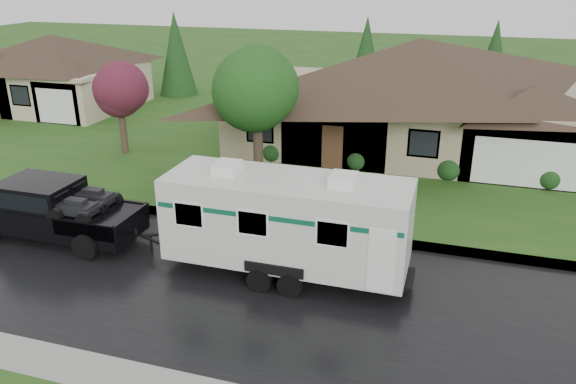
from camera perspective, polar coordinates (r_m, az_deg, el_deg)
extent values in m
plane|color=#234E18|center=(18.61, 1.93, -7.30)|extent=(140.00, 140.00, 0.00)
cube|color=black|center=(16.95, 0.11, -10.45)|extent=(140.00, 8.00, 0.01)
cube|color=gray|center=(20.51, 3.59, -4.17)|extent=(140.00, 0.50, 0.15)
cube|color=#234E18|center=(32.26, 9.01, 5.44)|extent=(140.00, 26.00, 0.15)
cube|color=#9A8B68|center=(30.68, 12.62, 7.39)|extent=(18.00, 10.00, 3.00)
pyramid|color=#36291D|center=(29.96, 13.28, 14.99)|extent=(19.44, 10.80, 2.60)
cube|color=#9A8B68|center=(27.93, 23.10, 4.40)|extent=(5.76, 4.00, 2.70)
cube|color=tan|center=(41.79, -22.42, 9.92)|extent=(10.00, 8.00, 2.80)
pyramid|color=#36291D|center=(41.31, -23.12, 14.52)|extent=(10.80, 8.64, 2.00)
cube|color=tan|center=(38.44, -20.71, 9.02)|extent=(3.20, 4.00, 2.52)
cylinder|color=#382B1E|center=(24.00, -3.03, 3.49)|extent=(0.42, 0.42, 2.71)
sphere|color=#23581C|center=(23.23, -3.18, 10.46)|extent=(3.74, 3.74, 3.74)
cylinder|color=#382B1E|center=(30.02, -16.36, 5.70)|extent=(0.35, 0.35, 1.98)
sphere|color=maroon|center=(29.52, -16.81, 9.74)|extent=(2.74, 2.74, 2.74)
sphere|color=#143814|center=(27.70, -1.57, 4.20)|extent=(1.00, 1.00, 1.00)
sphere|color=#143814|center=(26.72, 7.02, 3.37)|extent=(1.00, 1.00, 1.00)
sphere|color=#143814|center=(26.38, 16.02, 2.41)|extent=(1.00, 1.00, 1.00)
sphere|color=#143814|center=(26.70, 25.02, 1.39)|extent=(1.00, 1.00, 1.00)
cube|color=black|center=(21.65, -22.70, -2.28)|extent=(6.39, 2.13, 0.92)
cube|color=black|center=(21.61, -23.89, -0.14)|extent=(2.56, 2.00, 0.96)
cube|color=black|center=(21.60, -23.91, -0.01)|extent=(2.34, 2.05, 0.59)
cube|color=black|center=(20.38, -18.36, -2.49)|extent=(2.34, 2.02, 0.06)
cylinder|color=black|center=(23.78, -24.81, -1.50)|extent=(0.89, 0.34, 0.89)
cylinder|color=black|center=(19.88, -19.85, -5.23)|extent=(0.89, 0.34, 0.89)
cylinder|color=black|center=(21.39, -16.61, -2.86)|extent=(0.89, 0.34, 0.89)
cube|color=silver|center=(17.20, -0.11, -2.78)|extent=(7.46, 2.56, 2.61)
cube|color=black|center=(17.87, -0.10, -7.05)|extent=(7.88, 1.28, 0.15)
cube|color=#0B4D36|center=(16.97, -0.11, -1.02)|extent=(7.31, 2.58, 0.15)
cube|color=white|center=(17.27, -6.20, 2.47)|extent=(0.75, 0.85, 0.34)
cube|color=white|center=(16.25, 5.64, 1.22)|extent=(0.75, 0.85, 0.34)
cylinder|color=black|center=(17.00, -2.93, -8.93)|extent=(0.75, 0.26, 0.75)
cylinder|color=black|center=(19.08, -0.36, -5.24)|extent=(0.75, 0.26, 0.75)
cylinder|color=black|center=(16.73, 0.20, -9.44)|extent=(0.75, 0.26, 0.75)
cylinder|color=black|center=(18.84, 2.43, -5.62)|extent=(0.75, 0.26, 0.75)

